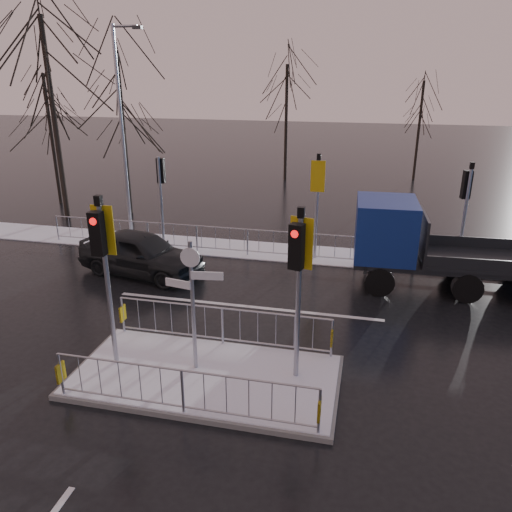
% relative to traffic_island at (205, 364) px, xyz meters
% --- Properties ---
extents(ground, '(120.00, 120.00, 0.00)m').
position_rel_traffic_island_xyz_m(ground, '(0.01, -0.01, -0.39)').
color(ground, black).
rests_on(ground, ground).
extents(snow_verge, '(30.00, 2.00, 0.04)m').
position_rel_traffic_island_xyz_m(snow_verge, '(0.01, 8.59, -0.37)').
color(snow_verge, white).
rests_on(snow_verge, ground).
extents(lane_markings, '(8.00, 11.38, 0.01)m').
position_rel_traffic_island_xyz_m(lane_markings, '(0.01, -0.34, -0.39)').
color(lane_markings, silver).
rests_on(lane_markings, ground).
extents(traffic_island, '(6.00, 3.04, 4.15)m').
position_rel_traffic_island_xyz_m(traffic_island, '(0.00, 0.00, 0.00)').
color(traffic_island, slate).
rests_on(traffic_island, ground).
extents(far_kerb_fixtures, '(18.00, 0.65, 3.83)m').
position_rel_traffic_island_xyz_m(far_kerb_fixtures, '(0.31, 8.08, 0.63)').
color(far_kerb_fixtures, '#9B9FA9').
rests_on(far_kerb_fixtures, ground).
extents(car_far_lane, '(4.68, 2.64, 1.50)m').
position_rel_traffic_island_xyz_m(car_far_lane, '(-4.08, 5.45, 0.36)').
color(car_far_lane, black).
rests_on(car_far_lane, ground).
extents(flatbed_truck, '(6.13, 2.44, 2.80)m').
position_rel_traffic_island_xyz_m(flatbed_truck, '(4.75, 6.48, 1.10)').
color(flatbed_truck, black).
rests_on(flatbed_truck, ground).
extents(tree_near_a, '(4.75, 4.75, 8.97)m').
position_rel_traffic_island_xyz_m(tree_near_a, '(-10.49, 10.99, 5.72)').
color(tree_near_a, black).
rests_on(tree_near_a, ground).
extents(tree_near_b, '(4.00, 4.00, 7.55)m').
position_rel_traffic_island_xyz_m(tree_near_b, '(-7.99, 12.49, 4.76)').
color(tree_near_b, black).
rests_on(tree_near_b, ground).
extents(tree_near_c, '(3.50, 3.50, 6.61)m').
position_rel_traffic_island_xyz_m(tree_near_c, '(-12.49, 13.49, 4.11)').
color(tree_near_c, black).
rests_on(tree_near_c, ground).
extents(tree_far_a, '(3.75, 3.75, 7.08)m').
position_rel_traffic_island_xyz_m(tree_far_a, '(-1.99, 21.99, 4.43)').
color(tree_far_a, black).
rests_on(tree_far_a, ground).
extents(tree_far_b, '(3.25, 3.25, 6.14)m').
position_rel_traffic_island_xyz_m(tree_far_b, '(6.01, 23.99, 3.79)').
color(tree_far_b, black).
rests_on(tree_far_b, ground).
extents(street_lamp_left, '(1.25, 0.18, 8.20)m').
position_rel_traffic_island_xyz_m(street_lamp_left, '(-6.42, 9.49, 4.10)').
color(street_lamp_left, '#9B9FA9').
rests_on(street_lamp_left, ground).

